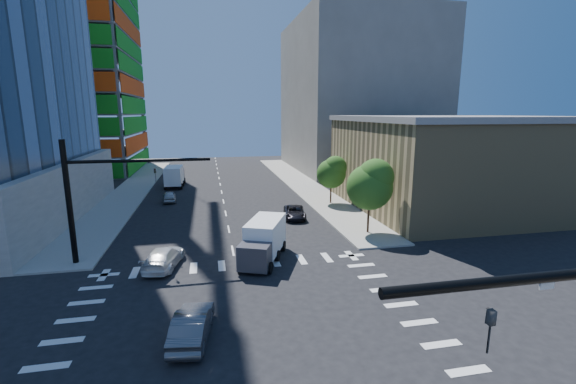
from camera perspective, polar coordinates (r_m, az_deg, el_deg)
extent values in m
plane|color=black|center=(20.97, -5.92, -19.88)|extent=(160.00, 160.00, 0.00)
cube|color=silver|center=(20.97, -5.92, -19.86)|extent=(20.00, 20.00, 0.01)
cube|color=gray|center=(60.50, 1.96, 1.31)|extent=(5.00, 60.00, 0.15)
cube|color=gray|center=(59.82, -22.00, 0.34)|extent=(5.00, 60.00, 0.15)
cube|color=#1A911C|center=(82.03, -22.34, 20.35)|extent=(0.12, 24.00, 49.00)
cube|color=#EE470E|center=(73.28, -34.60, 20.38)|extent=(24.00, 0.12, 49.00)
cube|color=#998658|center=(48.26, 21.91, 3.74)|extent=(20.00, 22.00, 10.00)
cube|color=slate|center=(47.90, 22.40, 10.03)|extent=(20.50, 22.50, 0.60)
cube|color=slate|center=(78.29, 10.01, 13.73)|extent=(24.00, 30.00, 28.00)
imported|color=black|center=(9.58, 27.59, -17.79)|extent=(0.16, 0.20, 1.00)
cylinder|color=black|center=(31.57, -29.69, -1.40)|extent=(0.40, 0.40, 9.00)
cylinder|color=black|center=(29.91, -21.10, 4.36)|extent=(10.00, 0.24, 0.24)
imported|color=black|center=(29.91, -19.06, 2.37)|extent=(0.16, 0.20, 1.00)
cylinder|color=#382316|center=(36.12, 11.78, -4.10)|extent=(0.20, 0.20, 2.27)
sphere|color=#1D4712|center=(35.42, 11.99, 0.71)|extent=(4.16, 4.16, 4.16)
sphere|color=#3A6F25|center=(35.15, 12.85, 2.21)|extent=(3.25, 3.25, 3.25)
cylinder|color=#382316|center=(47.16, 6.34, -0.44)|extent=(0.20, 0.20, 1.92)
sphere|color=#1D4712|center=(46.69, 6.42, 2.69)|extent=(3.52, 3.52, 3.52)
sphere|color=#3A6F25|center=(46.41, 7.02, 3.65)|extent=(2.75, 2.75, 2.75)
imported|color=black|center=(40.68, 0.99, -3.01)|extent=(2.78, 4.90, 1.29)
imported|color=white|center=(29.51, -17.93, -9.20)|extent=(3.01, 5.30, 1.45)
imported|color=#A8ABB0|center=(50.40, -17.18, -0.63)|extent=(1.90, 4.06, 1.34)
imported|color=#535359|center=(20.49, -14.01, -18.55)|extent=(2.24, 4.75, 1.50)
cube|color=white|center=(28.88, -3.80, -6.90)|extent=(3.86, 5.15, 2.42)
cube|color=#3B3A41|center=(29.08, -3.79, -8.03)|extent=(2.62, 2.37, 1.77)
cube|color=white|center=(60.45, -16.43, 2.55)|extent=(2.53, 4.99, 2.55)
cube|color=#3B3A41|center=(60.55, -16.40, 1.95)|extent=(2.32, 1.84, 1.87)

